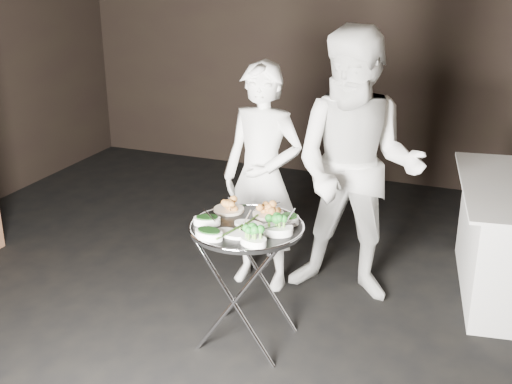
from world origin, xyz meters
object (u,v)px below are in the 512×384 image
at_px(tray_stand, 247,279).
at_px(waiter_right, 356,169).
at_px(waiter_left, 262,178).
at_px(serving_tray, 247,227).

relative_size(tray_stand, waiter_right, 0.41).
bearing_deg(tray_stand, waiter_right, 61.12).
relative_size(waiter_left, waiter_right, 0.87).
height_order(tray_stand, waiter_left, waiter_left).
distance_m(tray_stand, waiter_right, 1.07).
bearing_deg(tray_stand, waiter_left, 104.32).
bearing_deg(waiter_right, waiter_left, -175.06).
bearing_deg(serving_tray, waiter_left, 104.32).
bearing_deg(waiter_left, waiter_right, 11.96).
relative_size(tray_stand, serving_tray, 1.13).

